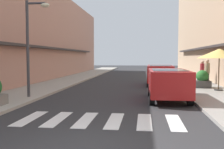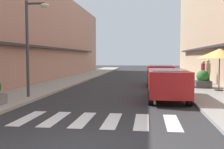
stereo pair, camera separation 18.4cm
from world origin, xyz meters
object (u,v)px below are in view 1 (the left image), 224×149
(cafe_umbrella, at_px, (219,54))
(pedestrian_walking_far, at_px, (207,72))
(street_lamp, at_px, (32,37))
(pedestrian_walking_near, at_px, (202,71))
(planter_midblock, at_px, (202,80))
(parked_car_near, at_px, (168,81))
(parked_car_mid, at_px, (160,73))

(cafe_umbrella, xyz_separation_m, pedestrian_walking_far, (-0.26, 1.74, -1.18))
(street_lamp, distance_m, pedestrian_walking_near, 12.52)
(street_lamp, xyz_separation_m, pedestrian_walking_far, (9.40, 5.43, -1.94))
(cafe_umbrella, relative_size, pedestrian_walking_near, 1.48)
(planter_midblock, height_order, pedestrian_walking_far, pedestrian_walking_far)
(street_lamp, distance_m, planter_midblock, 10.66)
(pedestrian_walking_near, bearing_deg, pedestrian_walking_far, -26.63)
(parked_car_near, relative_size, cafe_umbrella, 1.68)
(parked_car_near, distance_m, pedestrian_walking_near, 7.99)
(pedestrian_walking_near, height_order, pedestrian_walking_far, pedestrian_walking_far)
(cafe_umbrella, distance_m, pedestrian_walking_near, 4.28)
(cafe_umbrella, height_order, planter_midblock, cafe_umbrella)
(parked_car_mid, relative_size, pedestrian_walking_far, 2.33)
(parked_car_near, bearing_deg, parked_car_mid, 90.00)
(cafe_umbrella, bearing_deg, parked_car_near, -134.04)
(parked_car_mid, height_order, street_lamp, street_lamp)
(parked_car_mid, bearing_deg, planter_midblock, -39.04)
(parked_car_near, bearing_deg, pedestrian_walking_near, 67.17)
(pedestrian_walking_near, relative_size, pedestrian_walking_far, 0.95)
(parked_car_mid, height_order, cafe_umbrella, cafe_umbrella)
(pedestrian_walking_near, bearing_deg, planter_midblock, -33.68)
(parked_car_near, relative_size, pedestrian_walking_near, 2.49)
(pedestrian_walking_near, bearing_deg, cafe_umbrella, -20.91)
(pedestrian_walking_far, bearing_deg, pedestrian_walking_near, 103.69)
(parked_car_mid, xyz_separation_m, pedestrian_walking_far, (2.90, -1.75, 0.14))
(planter_midblock, bearing_deg, parked_car_mid, 140.96)
(parked_car_near, relative_size, planter_midblock, 3.80)
(street_lamp, height_order, pedestrian_walking_near, street_lamp)
(parked_car_near, xyz_separation_m, planter_midblock, (2.54, 4.70, -0.31))
(parked_car_near, relative_size, street_lamp, 0.91)
(street_lamp, relative_size, planter_midblock, 4.19)
(parked_car_near, relative_size, pedestrian_walking_far, 2.36)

